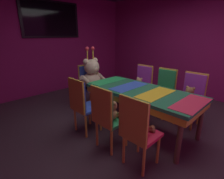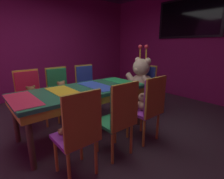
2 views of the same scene
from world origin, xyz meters
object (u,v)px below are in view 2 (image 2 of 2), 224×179
chair_left_2 (86,83)px  king_teddy_bear (140,77)px  teddy_right_0 (73,124)px  teddy_right_2 (143,103)px  wall_tv (189,18)px  chair_left_0 (29,93)px  chair_right_2 (150,104)px  chair_right_1 (121,114)px  chair_right_0 (80,128)px  chair_left_1 (59,88)px  banquet_table (82,94)px  teddy_left_1 (62,90)px  throne_chair (145,84)px  teddy_left_0 (32,95)px

chair_left_2 → king_teddy_bear: size_ratio=1.04×
teddy_right_0 → teddy_right_2: teddy_right_0 is taller
teddy_right_0 → wall_tv: 4.00m
chair_left_0 → wall_tv: wall_tv is taller
chair_right_2 → chair_right_1: bearing=89.5°
chair_right_0 → teddy_right_0: chair_right_0 is taller
teddy_right_2 → chair_left_1: bearing=21.0°
chair_left_0 → banquet_table: bearing=33.3°
chair_right_2 → chair_left_1: bearing=19.4°
chair_left_1 → teddy_right_2: chair_left_1 is taller
chair_left_2 → teddy_right_0: bearing=-35.8°
chair_left_1 → wall_tv: size_ratio=0.59×
chair_left_0 → chair_right_0: bearing=0.4°
wall_tv → teddy_left_1: bearing=-102.9°
chair_left_0 → throne_chair: bearing=68.0°
chair_left_0 → teddy_right_2: chair_left_0 is taller
teddy_left_0 → chair_right_0: 1.58m
chair_left_2 → throne_chair: same height
chair_right_1 → chair_right_2: bearing=-90.5°
teddy_left_0 → teddy_right_0: bearing=0.5°
chair_right_2 → teddy_right_2: size_ratio=3.47×
chair_left_0 → wall_tv: size_ratio=0.59×
teddy_right_0 → chair_right_1: 0.58m
chair_left_0 → chair_right_1: (1.71, 0.58, 0.00)m
banquet_table → chair_left_1: (-0.86, -0.02, -0.06)m
banquet_table → chair_right_0: chair_right_0 is taller
chair_right_1 → wall_tv: size_ratio=0.59×
chair_left_2 → throne_chair: 1.28m
teddy_left_0 → throne_chair: bearing=71.4°
chair_left_0 → teddy_right_0: 1.58m
chair_right_0 → chair_right_1: 0.57m
teddy_left_0 → chair_left_1: size_ratio=0.30×
teddy_left_1 → teddy_right_0: 1.54m
chair_left_0 → wall_tv: (0.85, 3.66, 1.45)m
chair_left_2 → teddy_right_0: size_ratio=3.09×
chair_left_2 → chair_left_1: bearing=-90.6°
king_teddy_bear → wall_tv: 2.16m
teddy_left_0 → wall_tv: bearing=79.1°
chair_left_0 → chair_left_1: (-0.01, 0.54, 0.00)m
teddy_left_0 → chair_right_2: size_ratio=0.30×
teddy_right_0 → chair_left_2: bearing=-35.8°
banquet_table → chair_right_0: bearing=-32.0°
teddy_left_0 → chair_left_1: chair_left_1 is taller
chair_right_0 → chair_right_1: same height
chair_left_1 → chair_left_2: (0.01, 0.61, 0.00)m
banquet_table → teddy_left_1: size_ratio=6.67×
throne_chair → wall_tv: size_ratio=0.59×
chair_right_0 → teddy_right_2: chair_right_0 is taller
chair_left_2 → chair_right_2: bearing=-0.2°
chair_left_1 → chair_left_2: size_ratio=1.00×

